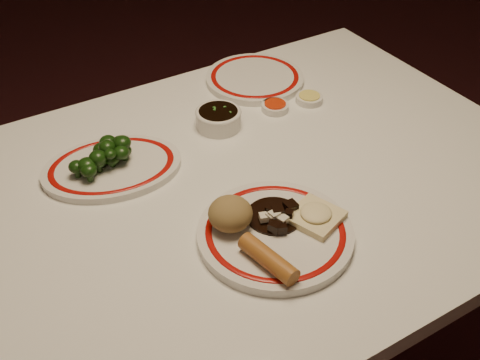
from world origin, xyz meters
The scene contains 12 objects.
dining_table centered at (0.00, 0.00, 0.66)m, with size 1.20×0.90×0.75m.
main_plate centered at (-0.06, -0.17, 0.76)m, with size 0.33×0.33×0.02m.
rice_mound centered at (-0.12, -0.12, 0.80)m, with size 0.08×0.08×0.06m, color olive.
spring_roll centered at (-0.12, -0.23, 0.78)m, with size 0.03×0.03×0.12m, color #AA6729.
fried_wonton centered at (0.02, -0.18, 0.78)m, with size 0.11×0.11×0.02m.
stirfry_heap centered at (-0.04, -0.15, 0.78)m, with size 0.10×0.10×0.03m.
broccoli_plate centered at (-0.23, 0.16, 0.76)m, with size 0.32×0.29×0.02m.
broccoli_pile centered at (-0.24, 0.17, 0.79)m, with size 0.14×0.11×0.05m.
soy_bowl centered at (0.03, 0.19, 0.77)m, with size 0.10×0.10×0.04m.
sweet_sour_dish centered at (0.18, 0.18, 0.76)m, with size 0.06×0.06×0.02m.
mustard_dish centered at (0.27, 0.17, 0.76)m, with size 0.06×0.06×0.02m.
far_plate centered at (0.21, 0.32, 0.76)m, with size 0.32×0.32×0.02m.
Camera 1 is at (-0.51, -0.80, 1.50)m, focal length 45.00 mm.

